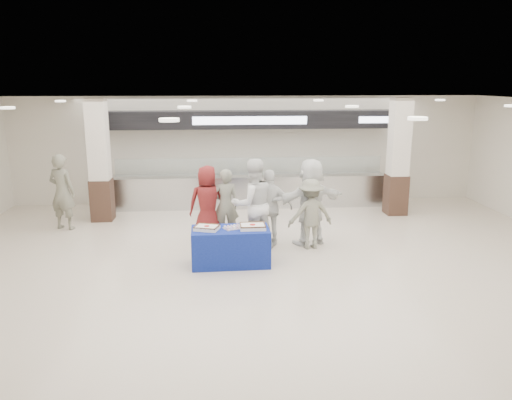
{
  "coord_description": "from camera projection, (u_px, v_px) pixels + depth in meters",
  "views": [
    {
      "loc": [
        -0.95,
        -8.96,
        3.61
      ],
      "look_at": [
        -0.11,
        1.6,
        1.09
      ],
      "focal_mm": 35.0,
      "sensor_mm": 36.0,
      "label": 1
    }
  ],
  "objects": [
    {
      "name": "serving_line",
      "position": [
        249.0,
        168.0,
        14.56
      ],
      "size": [
        8.7,
        0.85,
        2.8
      ],
      "color": "silver",
      "rests_on": "ground"
    },
    {
      "name": "cupcake_tray",
      "position": [
        233.0,
        227.0,
        9.94
      ],
      "size": [
        0.43,
        0.38,
        0.06
      ],
      "color": "#BABABF",
      "rests_on": "display_table"
    },
    {
      "name": "chef_short",
      "position": [
        270.0,
        208.0,
        11.15
      ],
      "size": [
        1.04,
        0.51,
        1.72
      ],
      "primitive_type": "imported",
      "rotation": [
        0.0,
        0.0,
        3.05
      ],
      "color": "white",
      "rests_on": "ground"
    },
    {
      "name": "sheet_cake_right",
      "position": [
        253.0,
        226.0,
        9.93
      ],
      "size": [
        0.51,
        0.4,
        0.1
      ],
      "color": "white",
      "rests_on": "display_table"
    },
    {
      "name": "civilian_maroon",
      "position": [
        208.0,
        203.0,
        11.45
      ],
      "size": [
        0.86,
        0.56,
        1.76
      ],
      "primitive_type": "imported",
      "rotation": [
        0.0,
        0.0,
        3.14
      ],
      "color": "maroon",
      "rests_on": "ground"
    },
    {
      "name": "soldier_bg",
      "position": [
        62.0,
        192.0,
        12.33
      ],
      "size": [
        0.81,
        0.67,
        1.9
      ],
      "primitive_type": "imported",
      "rotation": [
        0.0,
        0.0,
        2.78
      ],
      "color": "slate",
      "rests_on": "ground"
    },
    {
      "name": "soldier_b",
      "position": [
        310.0,
        214.0,
        10.94
      ],
      "size": [
        1.09,
        0.73,
        1.56
      ],
      "primitive_type": "imported",
      "rotation": [
        0.0,
        0.0,
        3.3
      ],
      "color": "slate",
      "rests_on": "ground"
    },
    {
      "name": "column_left",
      "position": [
        100.0,
        163.0,
        13.01
      ],
      "size": [
        0.55,
        0.55,
        3.2
      ],
      "color": "#352018",
      "rests_on": "ground"
    },
    {
      "name": "ground",
      "position": [
        268.0,
        274.0,
        9.6
      ],
      "size": [
        14.0,
        14.0,
        0.0
      ],
      "primitive_type": "plane",
      "color": "beige",
      "rests_on": "ground"
    },
    {
      "name": "soldier_a",
      "position": [
        226.0,
        205.0,
        11.48
      ],
      "size": [
        0.64,
        0.45,
        1.68
      ],
      "primitive_type": "imported",
      "rotation": [
        0.0,
        0.0,
        3.22
      ],
      "color": "slate",
      "rests_on": "ground"
    },
    {
      "name": "sheet_cake_left",
      "position": [
        207.0,
        227.0,
        9.86
      ],
      "size": [
        0.54,
        0.48,
        0.1
      ],
      "color": "white",
      "rests_on": "display_table"
    },
    {
      "name": "column_right",
      "position": [
        398.0,
        160.0,
        13.63
      ],
      "size": [
        0.55,
        0.55,
        3.2
      ],
      "color": "#352018",
      "rests_on": "ground"
    },
    {
      "name": "display_table",
      "position": [
        231.0,
        247.0,
        10.02
      ],
      "size": [
        1.57,
        0.82,
        0.75
      ],
      "primitive_type": "cube",
      "rotation": [
        0.0,
        0.0,
        0.03
      ],
      "color": "navy",
      "rests_on": "ground"
    },
    {
      "name": "chef_tall",
      "position": [
        253.0,
        204.0,
        10.88
      ],
      "size": [
        1.15,
        1.01,
        2.0
      ],
      "primitive_type": "imported",
      "rotation": [
        0.0,
        0.0,
        3.44
      ],
      "color": "white",
      "rests_on": "ground"
    },
    {
      "name": "civilian_white",
      "position": [
        310.0,
        202.0,
        11.19
      ],
      "size": [
        1.91,
        1.13,
        1.96
      ],
      "primitive_type": "imported",
      "rotation": [
        0.0,
        0.0,
        3.46
      ],
      "color": "white",
      "rests_on": "ground"
    }
  ]
}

